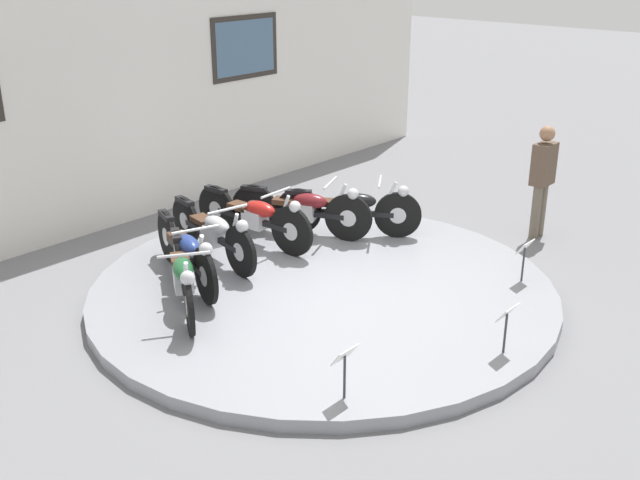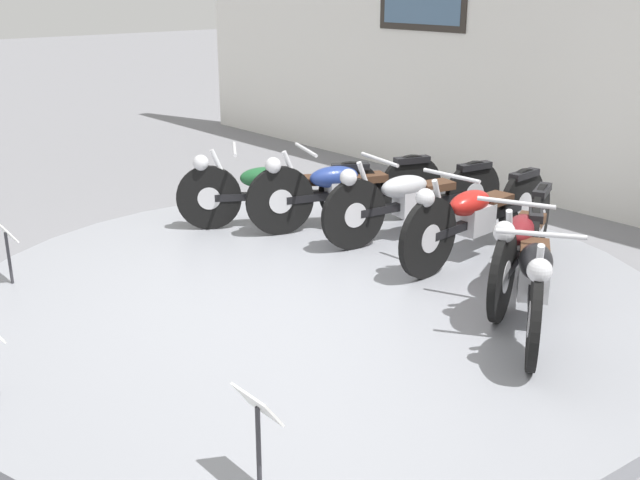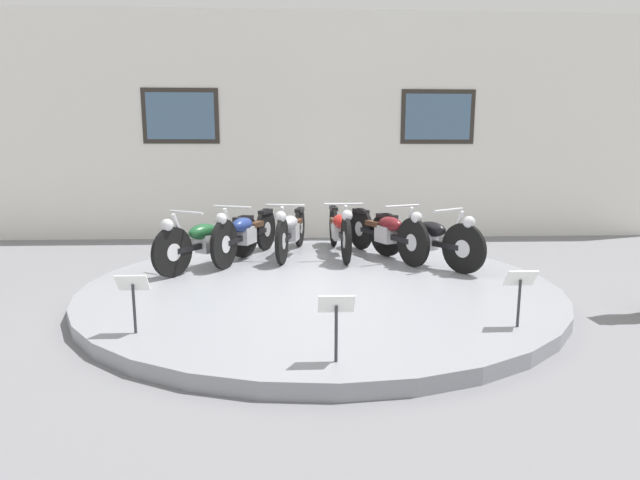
# 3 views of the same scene
# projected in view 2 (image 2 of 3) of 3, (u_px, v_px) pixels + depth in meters

# --- Properties ---
(ground_plane) EXTENTS (60.00, 60.00, 0.00)m
(ground_plane) POSITION_uv_depth(u_px,v_px,m) (312.00, 307.00, 5.79)
(ground_plane) COLOR slate
(display_platform) EXTENTS (5.41, 5.41, 0.14)m
(display_platform) POSITION_uv_depth(u_px,v_px,m) (312.00, 298.00, 5.76)
(display_platform) COLOR gray
(display_platform) RESTS_ON ground_plane
(back_wall) EXTENTS (14.00, 0.22, 4.18)m
(back_wall) POSITION_uv_depth(u_px,v_px,m) (608.00, 12.00, 7.49)
(back_wall) COLOR white
(back_wall) RESTS_ON ground_plane
(motorcycle_green) EXTENTS (1.13, 1.67, 0.78)m
(motorcycle_green) POSITION_uv_depth(u_px,v_px,m) (276.00, 189.00, 7.11)
(motorcycle_green) COLOR black
(motorcycle_green) RESTS_ON display_platform
(motorcycle_blue) EXTENTS (0.77, 1.90, 0.80)m
(motorcycle_blue) POSITION_uv_depth(u_px,v_px,m) (344.00, 188.00, 7.09)
(motorcycle_blue) COLOR black
(motorcycle_blue) RESTS_ON display_platform
(motorcycle_silver) EXTENTS (0.55, 1.96, 0.79)m
(motorcycle_silver) POSITION_uv_depth(u_px,v_px,m) (413.00, 197.00, 6.80)
(motorcycle_silver) COLOR black
(motorcycle_silver) RESTS_ON display_platform
(motorcycle_red) EXTENTS (0.54, 2.01, 0.81)m
(motorcycle_red) POSITION_uv_depth(u_px,v_px,m) (476.00, 214.00, 6.28)
(motorcycle_red) COLOR black
(motorcycle_red) RESTS_ON display_platform
(motorcycle_maroon) EXTENTS (0.85, 1.86, 0.80)m
(motorcycle_maroon) POSITION_uv_depth(u_px,v_px,m) (522.00, 240.00, 5.66)
(motorcycle_maroon) COLOR black
(motorcycle_maroon) RESTS_ON display_platform
(motorcycle_black) EXTENTS (1.17, 1.66, 0.79)m
(motorcycle_black) POSITION_uv_depth(u_px,v_px,m) (534.00, 272.00, 5.05)
(motorcycle_black) COLOR black
(motorcycle_black) RESTS_ON display_platform
(info_placard_front_left) EXTENTS (0.26, 0.11, 0.51)m
(info_placard_front_left) POSITION_uv_depth(u_px,v_px,m) (6.00, 239.00, 5.75)
(info_placard_front_left) COLOR #333338
(info_placard_front_left) RESTS_ON display_platform
(info_placard_front_right) EXTENTS (0.26, 0.11, 0.51)m
(info_placard_front_right) POSITION_uv_depth(u_px,v_px,m) (258.00, 417.00, 3.40)
(info_placard_front_right) COLOR #333338
(info_placard_front_right) RESTS_ON display_platform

